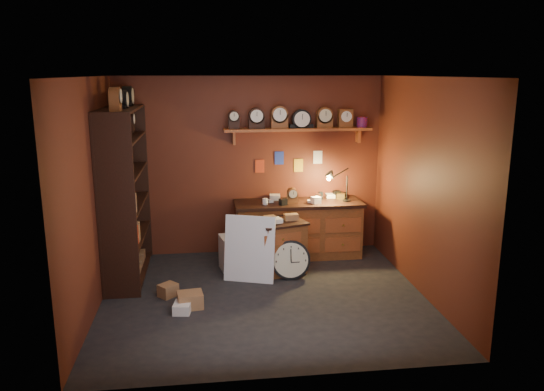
% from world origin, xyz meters
% --- Properties ---
extents(floor, '(4.00, 4.00, 0.00)m').
position_xyz_m(floor, '(0.00, 0.00, 0.00)').
color(floor, black).
rests_on(floor, ground).
extents(room_shell, '(4.02, 3.62, 2.71)m').
position_xyz_m(room_shell, '(0.04, 0.11, 1.72)').
color(room_shell, '#592415').
rests_on(room_shell, ground).
extents(shelving_unit, '(0.47, 1.60, 2.58)m').
position_xyz_m(shelving_unit, '(-1.79, 0.98, 1.25)').
color(shelving_unit, black).
rests_on(shelving_unit, ground).
extents(workbench, '(1.92, 0.66, 1.36)m').
position_xyz_m(workbench, '(0.69, 1.47, 0.47)').
color(workbench, brown).
rests_on(workbench, ground).
extents(low_cabinet, '(0.78, 0.71, 0.83)m').
position_xyz_m(low_cabinet, '(0.33, 0.86, 0.40)').
color(low_cabinet, brown).
rests_on(low_cabinet, ground).
extents(big_round_clock, '(0.54, 0.17, 0.54)m').
position_xyz_m(big_round_clock, '(0.43, 0.58, 0.26)').
color(big_round_clock, black).
rests_on(big_round_clock, ground).
extents(white_panel, '(0.71, 0.40, 0.90)m').
position_xyz_m(white_panel, '(-0.13, 0.59, 0.00)').
color(white_panel, silver).
rests_on(white_panel, ground).
extents(mini_fridge, '(0.55, 0.57, 0.49)m').
position_xyz_m(mini_fridge, '(-0.26, 0.98, 0.25)').
color(mini_fridge, silver).
rests_on(mini_fridge, ground).
extents(floor_box_a, '(0.33, 0.29, 0.18)m').
position_xyz_m(floor_box_a, '(-0.91, -0.17, 0.09)').
color(floor_box_a, '#986A42').
rests_on(floor_box_a, ground).
extents(floor_box_b, '(0.23, 0.26, 0.12)m').
position_xyz_m(floor_box_b, '(-1.00, -0.30, 0.06)').
color(floor_box_b, white).
rests_on(floor_box_b, ground).
extents(floor_box_c, '(0.28, 0.28, 0.16)m').
position_xyz_m(floor_box_c, '(-1.19, 0.18, 0.08)').
color(floor_box_c, '#986A42').
rests_on(floor_box_c, ground).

